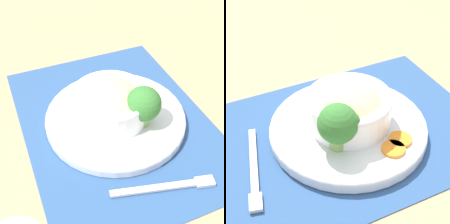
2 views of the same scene
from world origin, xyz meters
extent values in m
plane|color=tan|center=(0.00, 0.00, 0.00)|extent=(4.00, 4.00, 0.00)
cube|color=#2D5184|center=(0.00, 0.00, 0.00)|extent=(0.50, 0.38, 0.00)
cylinder|color=silver|center=(0.00, 0.00, 0.01)|extent=(0.29, 0.29, 0.02)
torus|color=silver|center=(0.00, 0.00, 0.02)|extent=(0.29, 0.29, 0.01)
cylinder|color=white|center=(-0.01, -0.01, 0.05)|extent=(0.15, 0.15, 0.05)
torus|color=white|center=(-0.01, -0.01, 0.07)|extent=(0.16, 0.16, 0.01)
ellipsoid|color=beige|center=(-0.01, -0.01, 0.06)|extent=(0.13, 0.13, 0.06)
cylinder|color=#84AD5B|center=(0.04, 0.04, 0.03)|extent=(0.03, 0.03, 0.03)
sphere|color=#387A33|center=(0.04, 0.04, 0.07)|extent=(0.07, 0.07, 0.07)
sphere|color=#387A33|center=(0.02, 0.05, 0.08)|extent=(0.03, 0.03, 0.03)
sphere|color=#387A33|center=(0.06, 0.03, 0.08)|extent=(0.03, 0.03, 0.03)
cylinder|color=orange|center=(-0.04, 0.09, 0.02)|extent=(0.04, 0.04, 0.01)
cylinder|color=orange|center=(-0.06, 0.07, 0.02)|extent=(0.04, 0.04, 0.01)
cube|color=silver|center=(0.18, 0.01, 0.01)|extent=(0.05, 0.18, 0.01)
cube|color=silver|center=(0.20, 0.08, 0.01)|extent=(0.03, 0.04, 0.01)
camera|label=1|loc=(0.43, -0.18, 0.46)|focal=50.00mm
camera|label=2|loc=(0.24, 0.45, 0.47)|focal=60.00mm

